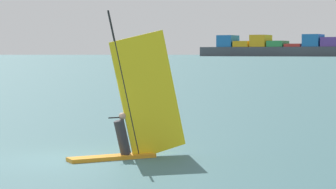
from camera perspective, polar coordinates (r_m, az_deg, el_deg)
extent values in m
plane|color=#386066|center=(21.32, -7.92, -5.31)|extent=(4000.00, 4000.00, 0.00)
cube|color=orange|center=(21.17, -4.65, -5.19)|extent=(2.65, 1.91, 0.12)
cylinder|color=black|center=(21.10, -3.69, 0.94)|extent=(0.93, 0.59, 4.40)
cube|color=yellow|center=(21.47, -1.64, -0.02)|extent=(2.27, 1.39, 4.04)
cylinder|color=black|center=(21.35, -2.63, -1.84)|extent=(1.60, 0.98, 0.04)
cylinder|color=#2D2D33|center=(21.22, -3.78, -3.55)|extent=(0.64, 0.56, 1.11)
sphere|color=tan|center=(21.15, -3.79, -1.80)|extent=(0.22, 0.22, 0.22)
cube|color=#3F444C|center=(592.76, 11.87, 3.48)|extent=(191.22, 101.49, 8.08)
cube|color=#59388C|center=(588.80, 13.32, 4.23)|extent=(20.88, 24.02, 7.80)
cube|color=#1E66AD|center=(592.86, 11.88, 4.37)|extent=(20.88, 24.02, 10.40)
cube|color=red|center=(597.23, 10.44, 4.01)|extent=(20.88, 24.02, 2.60)
cube|color=#2D8C47|center=(602.03, 9.04, 4.14)|extent=(20.88, 24.02, 5.20)
cube|color=gold|center=(607.21, 7.65, 4.39)|extent=(20.88, 24.02, 10.40)
cube|color=gold|center=(612.66, 6.29, 4.15)|extent=(20.88, 24.02, 5.20)
cube|color=#1E66AD|center=(618.52, 4.96, 4.39)|extent=(20.88, 24.02, 10.40)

